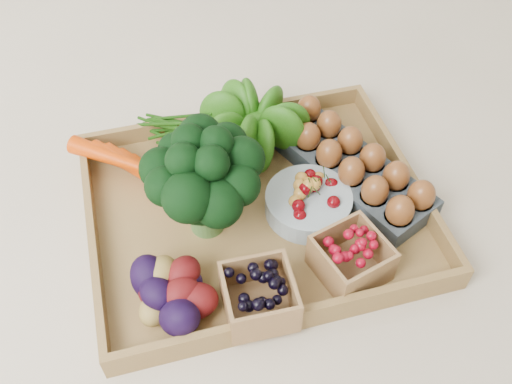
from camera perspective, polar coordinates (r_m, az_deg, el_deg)
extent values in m
plane|color=beige|center=(0.98, 0.00, -2.29)|extent=(4.00, 4.00, 0.00)
cube|color=olive|center=(0.97, 0.00, -2.02)|extent=(0.55, 0.45, 0.01)
sphere|color=#1A470B|center=(1.02, -0.14, 7.10)|extent=(0.13, 0.13, 0.13)
cylinder|color=#8C9EA5|center=(0.95, 5.25, -1.15)|extent=(0.14, 0.14, 0.04)
cube|color=#374147|center=(1.01, 9.22, 2.28)|extent=(0.23, 0.34, 0.04)
cube|color=black|center=(0.83, 0.30, -10.40)|extent=(0.10, 0.10, 0.07)
cube|color=maroon|center=(0.88, 9.48, -6.53)|extent=(0.12, 0.12, 0.07)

